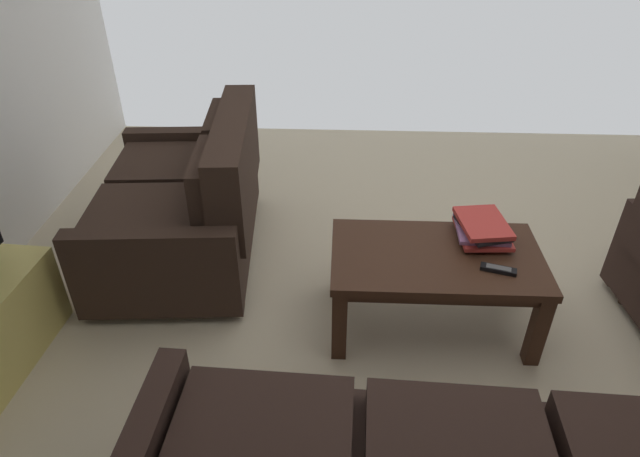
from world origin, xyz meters
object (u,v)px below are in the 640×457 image
at_px(loveseat_near, 189,203).
at_px(tv_remote, 498,269).
at_px(coffee_table, 435,266).
at_px(book_stack, 482,229).

distance_m(loveseat_near, tv_remote, 1.75).
relative_size(coffee_table, book_stack, 3.12).
xyz_separation_m(loveseat_near, book_stack, (-1.58, 0.42, 0.15)).
xyz_separation_m(loveseat_near, tv_remote, (-1.61, 0.68, 0.10)).
height_order(loveseat_near, book_stack, loveseat_near).
bearing_deg(coffee_table, loveseat_near, -22.75).
height_order(loveseat_near, coffee_table, loveseat_near).
distance_m(coffee_table, tv_remote, 0.30).
xyz_separation_m(book_stack, tv_remote, (-0.03, 0.26, -0.05)).
height_order(coffee_table, tv_remote, tv_remote).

